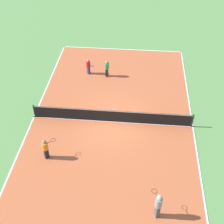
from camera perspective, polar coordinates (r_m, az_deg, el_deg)
ground_plane at (r=22.15m, az=-0.00°, el=-1.78°), size 80.00×80.00×0.00m
court_surface at (r=22.14m, az=-0.00°, el=-1.76°), size 11.43×21.09×0.02m
tennis_net at (r=21.78m, az=-0.00°, el=-0.69°), size 11.23×0.10×1.05m
player_far_green at (r=26.29m, az=-0.95°, el=8.11°), size 0.39×0.39×1.47m
player_center_orange at (r=19.55m, az=-12.06°, el=-6.44°), size 0.89×0.90×1.51m
player_coach_red at (r=26.72m, az=-4.35°, el=8.42°), size 0.87×0.92×1.36m
player_baseline_gray at (r=16.63m, az=8.46°, el=-16.37°), size 0.65×0.99×1.77m
tennis_ball_right_alley at (r=21.75m, az=14.05°, el=-4.05°), size 0.07×0.07×0.07m
tennis_ball_left_sideline at (r=28.19m, az=-9.21°, el=8.08°), size 0.07×0.07×0.07m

